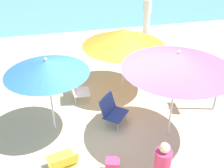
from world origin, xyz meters
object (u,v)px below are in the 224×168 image
at_px(umbrella_blue, 47,67).
at_px(beach_chair_c, 144,61).
at_px(umbrella_purple, 178,61).
at_px(beach_chair_d, 63,162).
at_px(beach_chair_b, 77,90).
at_px(umbrella_orange, 124,37).
at_px(person_a, 163,165).
at_px(person_b, 147,16).
at_px(beach_chair_a, 112,110).
at_px(beach_bag, 113,166).

relative_size(umbrella_blue, beach_chair_c, 2.34).
height_order(umbrella_purple, beach_chair_d, umbrella_purple).
bearing_deg(beach_chair_b, umbrella_orange, 15.95).
bearing_deg(beach_chair_c, beach_chair_d, 18.35).
distance_m(beach_chair_d, person_a, 1.81).
distance_m(umbrella_purple, person_b, 6.24).
bearing_deg(beach_chair_b, umbrella_purple, -42.63).
height_order(umbrella_purple, person_a, umbrella_purple).
relative_size(beach_chair_a, beach_chair_d, 1.17).
height_order(beach_chair_d, person_a, person_a).
distance_m(umbrella_purple, beach_chair_d, 2.84).
relative_size(person_b, beach_bag, 5.47).
distance_m(beach_chair_a, beach_bag, 1.50).
bearing_deg(beach_chair_b, beach_chair_c, 31.83).
bearing_deg(person_a, beach_chair_b, -146.31).
bearing_deg(beach_chair_a, person_a, -34.03).
height_order(beach_chair_b, person_b, person_b).
relative_size(person_a, beach_bag, 2.85).
relative_size(umbrella_purple, beach_chair_b, 3.55).
height_order(umbrella_orange, beach_chair_d, umbrella_orange).
xyz_separation_m(umbrella_purple, umbrella_orange, (-0.46, 2.12, -0.30)).
bearing_deg(umbrella_purple, umbrella_blue, 161.86).
distance_m(umbrella_blue, person_a, 2.90).
distance_m(umbrella_blue, beach_chair_b, 1.76).
bearing_deg(beach_chair_d, person_b, -43.96).
bearing_deg(umbrella_orange, umbrella_purple, -77.64).
distance_m(umbrella_blue, person_b, 6.58).
bearing_deg(umbrella_orange, beach_chair_a, -114.92).
bearing_deg(beach_chair_a, beach_chair_d, -92.81).
bearing_deg(beach_bag, beach_chair_b, 97.63).
distance_m(umbrella_blue, beach_chair_c, 3.92).
bearing_deg(umbrella_purple, beach_chair_a, 146.82).
distance_m(umbrella_purple, beach_chair_c, 3.47).
distance_m(beach_chair_d, beach_bag, 0.93).
xyz_separation_m(beach_chair_b, beach_bag, (0.34, -2.54, -0.18)).
xyz_separation_m(umbrella_purple, person_a, (-0.62, -1.12, -1.43)).
xyz_separation_m(beach_chair_d, beach_bag, (0.90, -0.17, -0.17)).
relative_size(beach_chair_d, person_a, 0.74).
distance_m(umbrella_orange, beach_chair_d, 3.48).
height_order(umbrella_purple, beach_chair_c, umbrella_purple).
distance_m(beach_chair_c, beach_bag, 4.25).
relative_size(umbrella_purple, person_a, 2.47).
relative_size(beach_chair_b, beach_bag, 1.99).
bearing_deg(beach_chair_c, beach_chair_a, 21.94).
bearing_deg(beach_chair_d, beach_bag, -113.60).
bearing_deg(person_b, beach_chair_c, 76.74).
xyz_separation_m(beach_chair_d, person_a, (1.72, -0.58, 0.10)).
relative_size(beach_chair_c, beach_bag, 2.54).
xyz_separation_m(umbrella_orange, beach_bag, (-0.97, -2.84, -1.40)).
bearing_deg(beach_chair_c, person_b, -144.41).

